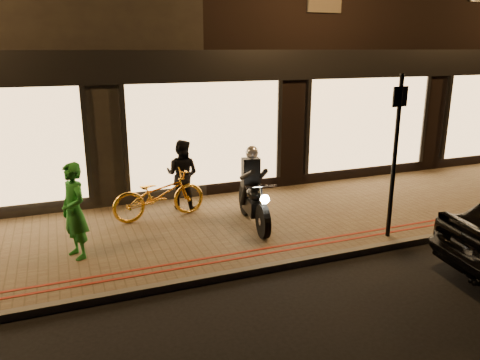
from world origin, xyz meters
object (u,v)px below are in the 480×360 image
Objects in this scene: sign_post at (395,149)px; bicycle_gold at (159,195)px; person_green at (74,211)px; motorcycle at (253,195)px.

sign_post reaches higher than bicycle_gold.
bicycle_gold is at bearing 104.84° from person_green.
sign_post reaches higher than person_green.
motorcycle is 2.80m from sign_post.
person_green is (-3.35, -0.29, 0.20)m from motorcycle.
sign_post is at bearing 53.86° from person_green.
person_green is at bearing 122.86° from bicycle_gold.
person_green is at bearing 167.78° from sign_post.
sign_post is at bearing -129.77° from bicycle_gold.
bicycle_gold is 2.19m from person_green.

